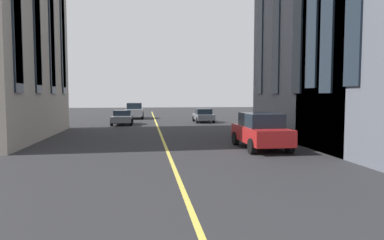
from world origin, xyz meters
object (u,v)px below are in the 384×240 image
Objects in this scene: car_grey_oncoming at (203,115)px; car_silver_near at (134,110)px; car_red_mid at (261,131)px; car_grey_parked_b at (122,117)px.

car_silver_near is at bearing 47.23° from car_grey_oncoming.
car_red_mid reaches higher than car_grey_oncoming.
car_red_mid is (-16.20, -8.16, 0.27)m from car_grey_parked_b.
car_grey_parked_b is at bearing 102.93° from car_grey_oncoming.
car_red_mid reaches higher than car_grey_parked_b.
car_silver_near is at bearing -5.94° from car_grey_parked_b.
car_grey_parked_b is at bearing 174.06° from car_silver_near.
car_red_mid is at bearing 180.00° from car_grey_oncoming.
car_grey_parked_b is 0.94× the size of car_silver_near.
car_red_mid and car_silver_near have the same top height.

